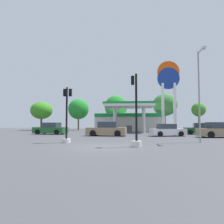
{
  "coord_description": "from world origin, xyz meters",
  "views": [
    {
      "loc": [
        1.86,
        -12.63,
        1.5
      ],
      "look_at": [
        -0.88,
        15.94,
        3.09
      ],
      "focal_mm": 31.83,
      "sensor_mm": 36.0,
      "label": 1
    }
  ],
  "objects_px": {
    "tree_4": "(199,110)",
    "corner_streetlamp": "(200,87)",
    "car_1": "(51,129)",
    "tree_3": "(165,105)",
    "car_4": "(220,131)",
    "tree_1": "(79,109)",
    "station_pole_sign": "(169,87)",
    "car_2": "(201,129)",
    "traffic_signal_1": "(136,123)",
    "car_0": "(167,131)",
    "car_3": "(107,130)",
    "tree_2": "(116,107)",
    "traffic_signal_0": "(67,120)",
    "tree_0": "(42,110)"
  },
  "relations": [
    {
      "from": "traffic_signal_1",
      "to": "corner_streetlamp",
      "type": "bearing_deg",
      "value": 31.63
    },
    {
      "from": "car_4",
      "to": "traffic_signal_1",
      "type": "xyz_separation_m",
      "value": [
        -8.89,
        -9.06,
        0.76
      ]
    },
    {
      "from": "car_2",
      "to": "traffic_signal_1",
      "type": "bearing_deg",
      "value": -121.37
    },
    {
      "from": "station_pole_sign",
      "to": "tree_1",
      "type": "distance_m",
      "value": 19.55
    },
    {
      "from": "tree_2",
      "to": "traffic_signal_1",
      "type": "bearing_deg",
      "value": -83.0
    },
    {
      "from": "corner_streetlamp",
      "to": "station_pole_sign",
      "type": "bearing_deg",
      "value": 86.67
    },
    {
      "from": "car_2",
      "to": "tree_3",
      "type": "height_order",
      "value": "tree_3"
    },
    {
      "from": "car_1",
      "to": "car_2",
      "type": "distance_m",
      "value": 19.89
    },
    {
      "from": "car_1",
      "to": "car_4",
      "type": "bearing_deg",
      "value": -11.5
    },
    {
      "from": "car_3",
      "to": "tree_2",
      "type": "xyz_separation_m",
      "value": [
        -0.21,
        16.79,
        4.01
      ]
    },
    {
      "from": "car_1",
      "to": "tree_3",
      "type": "height_order",
      "value": "tree_3"
    },
    {
      "from": "car_4",
      "to": "tree_1",
      "type": "distance_m",
      "value": 29.01
    },
    {
      "from": "station_pole_sign",
      "to": "car_4",
      "type": "xyz_separation_m",
      "value": [
        2.83,
        -12.39,
        -6.87
      ]
    },
    {
      "from": "car_2",
      "to": "car_4",
      "type": "xyz_separation_m",
      "value": [
        0.11,
        -5.36,
        0.03
      ]
    },
    {
      "from": "car_1",
      "to": "tree_3",
      "type": "bearing_deg",
      "value": 38.81
    },
    {
      "from": "tree_2",
      "to": "tree_3",
      "type": "bearing_deg",
      "value": -0.33
    },
    {
      "from": "station_pole_sign",
      "to": "car_2",
      "type": "xyz_separation_m",
      "value": [
        2.73,
        -7.03,
        -6.91
      ]
    },
    {
      "from": "car_2",
      "to": "traffic_signal_0",
      "type": "xyz_separation_m",
      "value": [
        -13.99,
        -12.3,
        1.02
      ]
    },
    {
      "from": "car_3",
      "to": "tree_1",
      "type": "xyz_separation_m",
      "value": [
        -8.48,
        18.82,
        3.77
      ]
    },
    {
      "from": "station_pole_sign",
      "to": "car_2",
      "type": "relative_size",
      "value": 2.7
    },
    {
      "from": "traffic_signal_1",
      "to": "tree_0",
      "type": "bearing_deg",
      "value": 124.84
    },
    {
      "from": "station_pole_sign",
      "to": "car_4",
      "type": "distance_m",
      "value": 14.45
    },
    {
      "from": "tree_3",
      "to": "tree_0",
      "type": "bearing_deg",
      "value": 179.38
    },
    {
      "from": "tree_3",
      "to": "tree_1",
      "type": "bearing_deg",
      "value": 173.4
    },
    {
      "from": "station_pole_sign",
      "to": "car_0",
      "type": "bearing_deg",
      "value": -101.59
    },
    {
      "from": "tree_0",
      "to": "tree_4",
      "type": "bearing_deg",
      "value": 3.83
    },
    {
      "from": "traffic_signal_0",
      "to": "tree_0",
      "type": "bearing_deg",
      "value": 118.75
    },
    {
      "from": "car_0",
      "to": "tree_4",
      "type": "xyz_separation_m",
      "value": [
        9.74,
        19.03,
        3.61
      ]
    },
    {
      "from": "tree_1",
      "to": "tree_4",
      "type": "relative_size",
      "value": 1.18
    },
    {
      "from": "tree_3",
      "to": "tree_4",
      "type": "height_order",
      "value": "tree_3"
    },
    {
      "from": "station_pole_sign",
      "to": "car_4",
      "type": "height_order",
      "value": "station_pole_sign"
    },
    {
      "from": "tree_4",
      "to": "car_4",
      "type": "bearing_deg",
      "value": -102.84
    },
    {
      "from": "tree_3",
      "to": "tree_4",
      "type": "relative_size",
      "value": 1.28
    },
    {
      "from": "car_1",
      "to": "traffic_signal_0",
      "type": "height_order",
      "value": "traffic_signal_0"
    },
    {
      "from": "car_3",
      "to": "traffic_signal_1",
      "type": "relative_size",
      "value": 1.01
    },
    {
      "from": "traffic_signal_0",
      "to": "tree_3",
      "type": "xyz_separation_m",
      "value": [
        11.58,
        25.03,
        3.37
      ]
    },
    {
      "from": "tree_4",
      "to": "corner_streetlamp",
      "type": "height_order",
      "value": "corner_streetlamp"
    },
    {
      "from": "tree_2",
      "to": "corner_streetlamp",
      "type": "distance_m",
      "value": 25.52
    },
    {
      "from": "car_0",
      "to": "car_3",
      "type": "height_order",
      "value": "car_3"
    },
    {
      "from": "car_0",
      "to": "corner_streetlamp",
      "type": "height_order",
      "value": "corner_streetlamp"
    },
    {
      "from": "station_pole_sign",
      "to": "car_2",
      "type": "distance_m",
      "value": 10.22
    },
    {
      "from": "traffic_signal_0",
      "to": "traffic_signal_1",
      "type": "height_order",
      "value": "traffic_signal_1"
    },
    {
      "from": "car_3",
      "to": "tree_2",
      "type": "height_order",
      "value": "tree_2"
    },
    {
      "from": "tree_4",
      "to": "corner_streetlamp",
      "type": "bearing_deg",
      "value": -107.93
    },
    {
      "from": "tree_2",
      "to": "tree_3",
      "type": "relative_size",
      "value": 0.97
    },
    {
      "from": "car_2",
      "to": "traffic_signal_1",
      "type": "xyz_separation_m",
      "value": [
        -8.79,
        -14.42,
        0.79
      ]
    },
    {
      "from": "car_0",
      "to": "car_3",
      "type": "bearing_deg",
      "value": -178.59
    },
    {
      "from": "tree_2",
      "to": "tree_3",
      "type": "height_order",
      "value": "tree_3"
    },
    {
      "from": "traffic_signal_0",
      "to": "corner_streetlamp",
      "type": "distance_m",
      "value": 10.56
    },
    {
      "from": "station_pole_sign",
      "to": "tree_3",
      "type": "height_order",
      "value": "station_pole_sign"
    }
  ]
}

